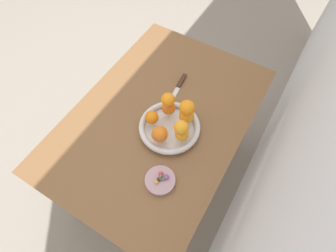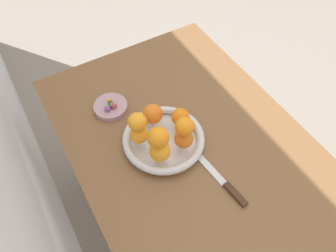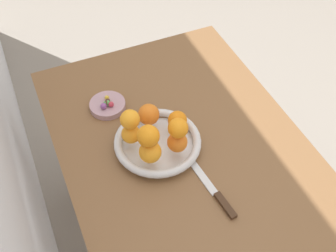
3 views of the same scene
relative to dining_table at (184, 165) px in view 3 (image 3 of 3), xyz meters
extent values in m
plane|color=gray|center=(0.00, 0.00, -0.65)|extent=(6.00, 6.00, 0.00)
cube|color=brown|center=(0.00, 0.00, 0.07)|extent=(1.10, 0.76, 0.04)
cylinder|color=brown|center=(0.49, -0.32, -0.30)|extent=(0.05, 0.05, 0.70)
cylinder|color=brown|center=(0.49, 0.32, -0.30)|extent=(0.05, 0.05, 0.70)
cylinder|color=silver|center=(0.04, 0.08, 0.10)|extent=(0.23, 0.23, 0.01)
torus|color=silver|center=(0.04, 0.08, 0.12)|extent=(0.27, 0.27, 0.03)
cylinder|color=#B28C99|center=(0.27, 0.17, 0.10)|extent=(0.12, 0.12, 0.02)
sphere|color=orange|center=(0.07, 0.15, 0.16)|extent=(0.06, 0.06, 0.06)
sphere|color=orange|center=(-0.02, 0.13, 0.16)|extent=(0.07, 0.07, 0.07)
sphere|color=orange|center=(-0.02, 0.04, 0.16)|extent=(0.06, 0.06, 0.06)
sphere|color=orange|center=(0.06, 0.00, 0.16)|extent=(0.06, 0.06, 0.06)
sphere|color=orange|center=(0.12, 0.07, 0.16)|extent=(0.07, 0.07, 0.07)
sphere|color=orange|center=(-0.02, 0.13, 0.23)|extent=(0.07, 0.07, 0.07)
sphere|color=orange|center=(0.07, 0.15, 0.22)|extent=(0.06, 0.06, 0.06)
sphere|color=orange|center=(-0.02, 0.03, 0.22)|extent=(0.06, 0.06, 0.06)
sphere|color=#8C4C99|center=(0.26, 0.17, 0.12)|extent=(0.02, 0.02, 0.02)
sphere|color=#472819|center=(0.26, 0.17, 0.12)|extent=(0.02, 0.02, 0.02)
sphere|color=#4C9947|center=(0.26, 0.17, 0.12)|extent=(0.02, 0.02, 0.02)
sphere|color=#C6384C|center=(0.25, 0.16, 0.12)|extent=(0.02, 0.02, 0.02)
sphere|color=#4C9947|center=(0.26, 0.17, 0.12)|extent=(0.02, 0.02, 0.02)
sphere|color=gold|center=(0.29, 0.16, 0.12)|extent=(0.02, 0.02, 0.02)
sphere|color=#472819|center=(0.27, 0.16, 0.12)|extent=(0.01, 0.01, 0.01)
sphere|color=#8C4C99|center=(0.25, 0.19, 0.12)|extent=(0.02, 0.02, 0.02)
cube|color=#3F2819|center=(-0.24, -0.02, 0.10)|extent=(0.09, 0.03, 0.01)
cube|color=silver|center=(-0.11, 0.00, 0.09)|extent=(0.17, 0.04, 0.01)
camera|label=1|loc=(0.56, 0.38, 1.11)|focal=28.00mm
camera|label=2|loc=(-0.50, 0.38, 1.01)|focal=35.00mm
camera|label=3|loc=(-0.74, 0.38, 1.14)|focal=45.00mm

